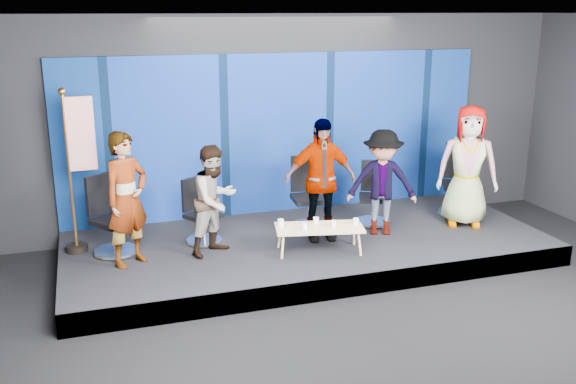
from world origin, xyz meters
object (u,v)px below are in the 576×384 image
chair_a (112,228)px  flag_stand (78,167)px  mug_e (356,221)px  panelist_d (382,183)px  mug_d (334,224)px  chair_c (308,205)px  mug_c (316,220)px  panelist_c (320,180)px  mug_a (281,223)px  panelist_e (468,166)px  chair_d (373,203)px  coffee_table (319,229)px  chair_e (459,192)px  panelist_a (127,199)px  mug_b (305,226)px  chair_b (201,222)px  panelist_b (215,200)px

chair_a → flag_stand: (-0.37, 0.22, 0.85)m
mug_e → flag_stand: size_ratio=0.04×
chair_a → mug_e: bearing=-51.7°
panelist_d → mug_d: panelist_d is taller
chair_a → panelist_d: panelist_d is taller
chair_c → mug_c: 0.91m
panelist_c → mug_a: (-0.71, -0.35, -0.47)m
panelist_d → panelist_e: (1.44, -0.02, 0.15)m
flag_stand → mug_d: bearing=-21.6°
chair_a → panelist_e: bearing=-40.4°
chair_d → panelist_e: panelist_e is taller
chair_d → coffee_table: 1.56m
chair_c → chair_e: chair_e is taller
panelist_c → mug_a: panelist_c is taller
chair_e → panelist_e: (-0.20, -0.47, 0.56)m
mug_a → flag_stand: 2.86m
panelist_a → mug_e: bearing=-44.4°
mug_a → flag_stand: bearing=161.1°
panelist_a → mug_e: 3.11m
panelist_a → mug_b: panelist_a is taller
chair_e → flag_stand: (-5.89, 0.17, 0.83)m
chair_c → mug_d: 1.10m
chair_a → panelist_a: 0.73m
panelist_d → mug_b: (-1.38, -0.47, -0.38)m
panelist_c → coffee_table: 0.78m
panelist_d → mug_d: (-0.97, -0.51, -0.38)m
chair_b → flag_stand: (-1.62, 0.16, 0.90)m
chair_c → panelist_c: size_ratio=0.62×
panelist_e → mug_a: bearing=-149.0°
chair_a → chair_e: chair_e is taller
panelist_e → panelist_a: bearing=-153.1°
chair_c → mug_e: size_ratio=12.21×
panelist_b → panelist_d: bearing=-31.8°
panelist_e → panelist_b: bearing=-153.6°
panelist_c → chair_b: bearing=172.0°
mug_c → coffee_table: bearing=-90.6°
chair_b → panelist_c: 1.82m
chair_c → mug_e: (0.31, -1.10, 0.05)m
panelist_c → mug_e: 0.83m
coffee_table → chair_b: bearing=148.6°
mug_e → flag_stand: flag_stand is taller
chair_b → mug_c: 1.67m
chair_b → panelist_b: (0.11, -0.48, 0.45)m
coffee_table → panelist_d: bearing=20.7°
chair_e → panelist_e: size_ratio=0.62×
panelist_a → chair_e: panelist_a is taller
chair_a → chair_b: bearing=-33.2°
panelist_e → coffee_table: (-2.59, -0.42, -0.60)m
coffee_table → mug_e: (0.51, -0.08, 0.08)m
chair_b → panelist_e: size_ratio=0.50×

